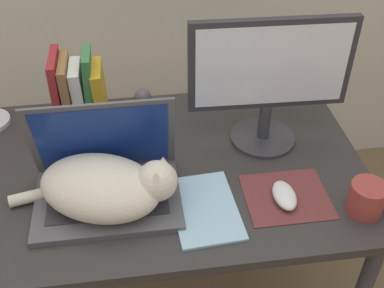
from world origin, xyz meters
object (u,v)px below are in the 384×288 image
(computer_mouse, at_px, (284,195))
(notepad, at_px, (205,208))
(webcam, at_px, (143,97))
(book_row, at_px, (79,92))
(mug, at_px, (368,198))
(external_monitor, at_px, (270,78))
(cat, at_px, (106,187))
(laptop, at_px, (107,181))

(computer_mouse, xyz_separation_m, notepad, (-0.21, -0.00, -0.01))
(computer_mouse, xyz_separation_m, webcam, (-0.34, 0.46, 0.03))
(book_row, relative_size, notepad, 0.94)
(mug, bearing_deg, external_monitor, 119.73)
(notepad, distance_m, webcam, 0.49)
(book_row, distance_m, webcam, 0.21)
(cat, height_order, notepad, cat)
(external_monitor, bearing_deg, notepad, -129.86)
(cat, height_order, mug, cat)
(book_row, bearing_deg, cat, -78.61)
(mug, bearing_deg, laptop, 167.16)
(external_monitor, relative_size, notepad, 1.77)
(external_monitor, xyz_separation_m, mug, (0.19, -0.32, -0.17))
(laptop, bearing_deg, mug, -12.84)
(cat, bearing_deg, laptop, 90.66)
(mug, bearing_deg, notepad, 171.55)
(cat, distance_m, notepad, 0.26)
(computer_mouse, relative_size, notepad, 0.42)
(webcam, distance_m, mug, 0.75)
(book_row, xyz_separation_m, webcam, (0.20, 0.03, -0.06))
(external_monitor, distance_m, computer_mouse, 0.33)
(external_monitor, bearing_deg, mug, -60.27)
(external_monitor, xyz_separation_m, webcam, (-0.35, 0.20, -0.17))
(book_row, distance_m, notepad, 0.56)
(cat, distance_m, mug, 0.66)
(computer_mouse, distance_m, mug, 0.21)
(notepad, bearing_deg, cat, 170.01)
(external_monitor, xyz_separation_m, notepad, (-0.22, -0.26, -0.21))
(external_monitor, xyz_separation_m, book_row, (-0.55, 0.17, -0.11))
(laptop, xyz_separation_m, cat, (0.00, -0.05, 0.02))
(laptop, xyz_separation_m, external_monitor, (0.47, 0.18, 0.17))
(notepad, bearing_deg, webcam, 105.43)
(laptop, bearing_deg, computer_mouse, -10.57)
(webcam, bearing_deg, computer_mouse, -53.78)
(computer_mouse, relative_size, webcam, 1.33)
(cat, bearing_deg, notepad, -9.99)
(cat, xyz_separation_m, book_row, (-0.08, 0.39, 0.04))
(laptop, relative_size, notepad, 1.47)
(laptop, xyz_separation_m, notepad, (0.25, -0.09, -0.05))
(external_monitor, relative_size, computer_mouse, 4.25)
(computer_mouse, bearing_deg, cat, 174.95)
(computer_mouse, xyz_separation_m, book_row, (-0.54, 0.43, 0.09))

